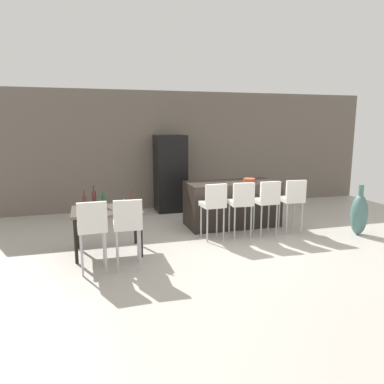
{
  "coord_description": "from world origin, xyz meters",
  "views": [
    {
      "loc": [
        -2.52,
        -5.98,
        2.08
      ],
      "look_at": [
        -0.66,
        0.4,
        0.85
      ],
      "focal_mm": 34.04,
      "sensor_mm": 36.0,
      "label": 1
    }
  ],
  "objects_px": {
    "bar_chair_right": "(267,199)",
    "dining_chair_near": "(92,225)",
    "dining_table": "(107,214)",
    "fruit_bowl": "(249,180)",
    "bar_chair_middle": "(242,201)",
    "wine_glass_far": "(124,202)",
    "wine_bottle_inner": "(132,203)",
    "potted_plant": "(262,192)",
    "wine_bottle_right": "(100,207)",
    "wine_bottle_end": "(103,201)",
    "wine_bottle_middle": "(84,203)",
    "wine_bottle_near": "(94,198)",
    "refrigerator": "(170,173)",
    "floor_vase": "(359,214)",
    "kitchen_island": "(232,204)",
    "dining_chair_far": "(128,223)",
    "wine_glass_left": "(133,200)",
    "bar_chair_far": "(293,198)",
    "bar_chair_left": "(214,202)"
  },
  "relations": [
    {
      "from": "floor_vase",
      "to": "fruit_bowl",
      "type": "bearing_deg",
      "value": 144.79
    },
    {
      "from": "bar_chair_middle",
      "to": "wine_glass_far",
      "type": "bearing_deg",
      "value": -173.3
    },
    {
      "from": "bar_chair_middle",
      "to": "wine_glass_far",
      "type": "distance_m",
      "value": 2.2
    },
    {
      "from": "floor_vase",
      "to": "dining_table",
      "type": "bearing_deg",
      "value": 176.34
    },
    {
      "from": "kitchen_island",
      "to": "fruit_bowl",
      "type": "bearing_deg",
      "value": -11.16
    },
    {
      "from": "kitchen_island",
      "to": "wine_bottle_middle",
      "type": "distance_m",
      "value": 3.14
    },
    {
      "from": "potted_plant",
      "to": "dining_chair_near",
      "type": "bearing_deg",
      "value": -141.87
    },
    {
      "from": "wine_bottle_end",
      "to": "potted_plant",
      "type": "distance_m",
      "value": 4.92
    },
    {
      "from": "wine_bottle_inner",
      "to": "wine_bottle_end",
      "type": "relative_size",
      "value": 1.15
    },
    {
      "from": "bar_chair_right",
      "to": "wine_bottle_middle",
      "type": "height_order",
      "value": "wine_bottle_middle"
    },
    {
      "from": "wine_bottle_inner",
      "to": "wine_bottle_middle",
      "type": "xyz_separation_m",
      "value": [
        -0.73,
        0.15,
        0.01
      ]
    },
    {
      "from": "kitchen_island",
      "to": "wine_bottle_end",
      "type": "distance_m",
      "value": 2.8
    },
    {
      "from": "dining_table",
      "to": "wine_bottle_inner",
      "type": "relative_size",
      "value": 3.53
    },
    {
      "from": "wine_bottle_inner",
      "to": "potted_plant",
      "type": "bearing_deg",
      "value": 37.35
    },
    {
      "from": "wine_bottle_near",
      "to": "wine_bottle_end",
      "type": "distance_m",
      "value": 0.21
    },
    {
      "from": "wine_bottle_inner",
      "to": "wine_bottle_right",
      "type": "bearing_deg",
      "value": -166.15
    },
    {
      "from": "dining_table",
      "to": "kitchen_island",
      "type": "bearing_deg",
      "value": 21.01
    },
    {
      "from": "wine_bottle_near",
      "to": "wine_bottle_middle",
      "type": "xyz_separation_m",
      "value": [
        -0.15,
        -0.33,
        -0.0
      ]
    },
    {
      "from": "bar_chair_left",
      "to": "wine_bottle_right",
      "type": "relative_size",
      "value": 3.65
    },
    {
      "from": "dining_chair_near",
      "to": "fruit_bowl",
      "type": "height_order",
      "value": "dining_chair_near"
    },
    {
      "from": "bar_chair_left",
      "to": "fruit_bowl",
      "type": "xyz_separation_m",
      "value": [
        1.05,
        0.75,
        0.26
      ]
    },
    {
      "from": "bar_chair_middle",
      "to": "wine_bottle_inner",
      "type": "relative_size",
      "value": 3.35
    },
    {
      "from": "dining_table",
      "to": "wine_bottle_right",
      "type": "bearing_deg",
      "value": -109.72
    },
    {
      "from": "kitchen_island",
      "to": "dining_chair_far",
      "type": "xyz_separation_m",
      "value": [
        -2.35,
        -1.77,
        0.24
      ]
    },
    {
      "from": "wine_bottle_end",
      "to": "floor_vase",
      "type": "height_order",
      "value": "wine_bottle_end"
    },
    {
      "from": "bar_chair_far",
      "to": "wine_bottle_near",
      "type": "xyz_separation_m",
      "value": [
        -3.7,
        0.1,
        0.18
      ]
    },
    {
      "from": "bar_chair_right",
      "to": "wine_bottle_near",
      "type": "relative_size",
      "value": 3.02
    },
    {
      "from": "refrigerator",
      "to": "kitchen_island",
      "type": "bearing_deg",
      "value": -61.11
    },
    {
      "from": "wine_bottle_inner",
      "to": "refrigerator",
      "type": "bearing_deg",
      "value": 65.97
    },
    {
      "from": "dining_chair_far",
      "to": "fruit_bowl",
      "type": "distance_m",
      "value": 3.2
    },
    {
      "from": "wine_glass_left",
      "to": "fruit_bowl",
      "type": "distance_m",
      "value": 2.68
    },
    {
      "from": "wine_bottle_middle",
      "to": "potted_plant",
      "type": "height_order",
      "value": "wine_bottle_middle"
    },
    {
      "from": "wine_bottle_near",
      "to": "wine_bottle_right",
      "type": "bearing_deg",
      "value": -83.26
    },
    {
      "from": "bar_chair_middle",
      "to": "wine_glass_far",
      "type": "height_order",
      "value": "bar_chair_middle"
    },
    {
      "from": "dining_table",
      "to": "wine_glass_left",
      "type": "relative_size",
      "value": 6.36
    },
    {
      "from": "bar_chair_right",
      "to": "wine_glass_far",
      "type": "xyz_separation_m",
      "value": [
        -2.7,
        -0.26,
        0.17
      ]
    },
    {
      "from": "wine_bottle_middle",
      "to": "floor_vase",
      "type": "relative_size",
      "value": 0.34
    },
    {
      "from": "bar_chair_right",
      "to": "fruit_bowl",
      "type": "distance_m",
      "value": 0.8
    },
    {
      "from": "bar_chair_far",
      "to": "wine_bottle_middle",
      "type": "bearing_deg",
      "value": -176.68
    },
    {
      "from": "wine_bottle_middle",
      "to": "wine_glass_far",
      "type": "relative_size",
      "value": 1.91
    },
    {
      "from": "wine_bottle_inner",
      "to": "wine_bottle_right",
      "type": "relative_size",
      "value": 1.09
    },
    {
      "from": "wine_bottle_near",
      "to": "refrigerator",
      "type": "height_order",
      "value": "refrigerator"
    },
    {
      "from": "dining_chair_far",
      "to": "wine_glass_left",
      "type": "relative_size",
      "value": 6.03
    },
    {
      "from": "wine_bottle_right",
      "to": "wine_bottle_end",
      "type": "bearing_deg",
      "value": 80.93
    },
    {
      "from": "kitchen_island",
      "to": "refrigerator",
      "type": "xyz_separation_m",
      "value": [
        -0.93,
        1.68,
        0.46
      ]
    },
    {
      "from": "dining_table",
      "to": "fruit_bowl",
      "type": "relative_size",
      "value": 4.62
    },
    {
      "from": "dining_table",
      "to": "wine_glass_far",
      "type": "bearing_deg",
      "value": -16.7
    },
    {
      "from": "bar_chair_right",
      "to": "dining_chair_near",
      "type": "bearing_deg",
      "value": -163.51
    },
    {
      "from": "dining_table",
      "to": "wine_bottle_near",
      "type": "xyz_separation_m",
      "value": [
        -0.19,
        0.28,
        0.21
      ]
    },
    {
      "from": "wine_bottle_inner",
      "to": "potted_plant",
      "type": "height_order",
      "value": "wine_bottle_inner"
    }
  ]
}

